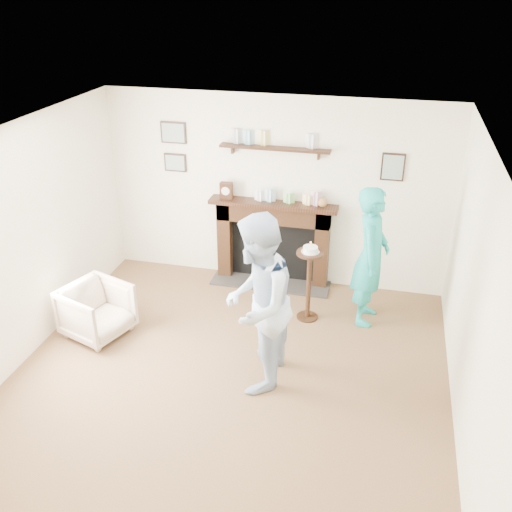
# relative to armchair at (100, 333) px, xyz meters

# --- Properties ---
(ground) EXTENTS (5.00, 5.00, 0.00)m
(ground) POSITION_rel_armchair_xyz_m (1.69, -0.65, 0.00)
(ground) COLOR brown
(ground) RESTS_ON ground
(room_shell) EXTENTS (4.54, 5.02, 2.52)m
(room_shell) POSITION_rel_armchair_xyz_m (1.69, 0.04, 1.62)
(room_shell) COLOR white
(room_shell) RESTS_ON ground
(armchair) EXTENTS (0.87, 0.85, 0.62)m
(armchair) POSITION_rel_armchair_xyz_m (0.00, 0.00, 0.00)
(armchair) COLOR tan
(armchair) RESTS_ON ground
(man) EXTENTS (0.70, 0.90, 1.85)m
(man) POSITION_rel_armchair_xyz_m (1.99, -0.40, 0.00)
(man) COLOR silver
(man) RESTS_ON ground
(woman) EXTENTS (0.45, 0.65, 1.70)m
(woman) POSITION_rel_armchair_xyz_m (3.00, 1.07, 0.00)
(woman) COLOR #1EA9AE
(woman) RESTS_ON ground
(pedestal_table) EXTENTS (0.32, 0.32, 1.03)m
(pedestal_table) POSITION_rel_armchair_xyz_m (2.31, 0.92, 0.63)
(pedestal_table) COLOR black
(pedestal_table) RESTS_ON ground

